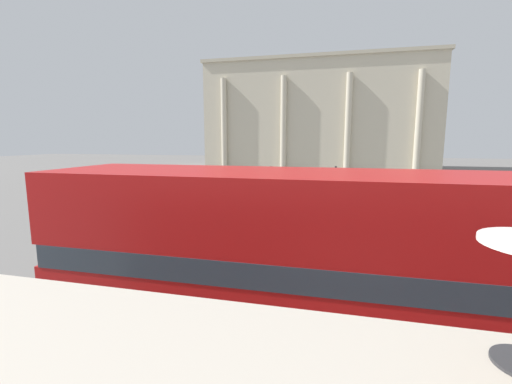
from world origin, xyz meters
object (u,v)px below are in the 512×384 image
(pedestrian_black, at_px, (507,200))
(traffic_light_near, at_px, (273,197))
(double_decker_bus, at_px, (323,268))
(traffic_light_mid, at_px, (337,184))
(plaza_building_left, at_px, (318,117))
(pedestrian_grey, at_px, (393,189))
(car_silver, at_px, (492,225))
(pedestrian_red, at_px, (456,197))

(pedestrian_black, bearing_deg, traffic_light_near, 23.04)
(double_decker_bus, bearing_deg, traffic_light_mid, 95.39)
(plaza_building_left, relative_size, traffic_light_near, 9.81)
(traffic_light_mid, distance_m, pedestrian_grey, 8.15)
(traffic_light_near, height_order, pedestrian_grey, traffic_light_near)
(car_silver, relative_size, pedestrian_red, 2.44)
(double_decker_bus, height_order, pedestrian_red, double_decker_bus)
(double_decker_bus, relative_size, pedestrian_black, 6.40)
(traffic_light_near, distance_m, pedestrian_grey, 15.77)
(pedestrian_grey, bearing_deg, pedestrian_black, -169.59)
(plaza_building_left, distance_m, traffic_light_near, 46.80)
(car_silver, distance_m, pedestrian_black, 7.12)
(traffic_light_mid, bearing_deg, double_decker_bus, -90.38)
(plaza_building_left, bearing_deg, double_decker_bus, -86.18)
(pedestrian_black, relative_size, pedestrian_grey, 0.94)
(double_decker_bus, relative_size, plaza_building_left, 0.30)
(pedestrian_grey, bearing_deg, double_decker_bus, 116.44)
(traffic_light_near, height_order, car_silver, traffic_light_near)
(double_decker_bus, bearing_deg, car_silver, 63.70)
(traffic_light_near, height_order, traffic_light_mid, traffic_light_near)
(traffic_light_mid, bearing_deg, pedestrian_black, 18.74)
(double_decker_bus, height_order, traffic_light_mid, double_decker_bus)
(plaza_building_left, relative_size, pedestrian_black, 21.41)
(plaza_building_left, height_order, traffic_light_mid, plaza_building_left)
(plaza_building_left, height_order, pedestrian_red, plaza_building_left)
(traffic_light_mid, relative_size, pedestrian_black, 1.90)
(traffic_light_near, bearing_deg, pedestrian_grey, 64.55)
(pedestrian_red, xyz_separation_m, pedestrian_grey, (-3.64, 2.61, 0.06))
(pedestrian_black, bearing_deg, pedestrian_grey, -44.15)
(traffic_light_mid, xyz_separation_m, pedestrian_grey, (4.24, 6.87, -1.08))
(pedestrian_red, relative_size, pedestrian_grey, 0.95)
(traffic_light_mid, height_order, pedestrian_red, traffic_light_mid)
(car_silver, xyz_separation_m, pedestrian_grey, (-3.14, 9.64, 0.36))
(plaza_building_left, distance_m, car_silver, 44.00)
(pedestrian_red, height_order, pedestrian_grey, pedestrian_grey)
(traffic_light_mid, distance_m, pedestrian_black, 11.23)
(car_silver, bearing_deg, pedestrian_grey, -9.73)
(pedestrian_red, height_order, pedestrian_black, pedestrian_red)
(pedestrian_grey, bearing_deg, pedestrian_red, -177.83)
(double_decker_bus, height_order, traffic_light_near, double_decker_bus)
(traffic_light_mid, bearing_deg, traffic_light_near, -108.92)
(traffic_light_mid, xyz_separation_m, pedestrian_red, (7.88, 4.26, -1.14))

